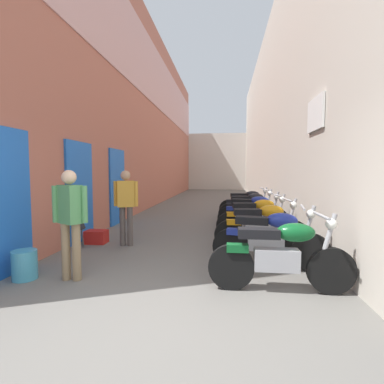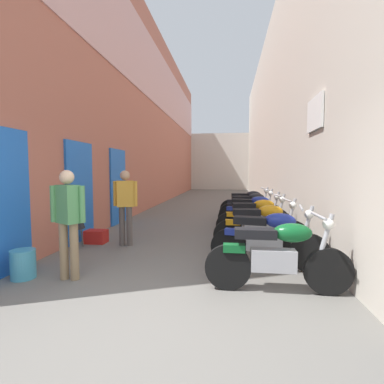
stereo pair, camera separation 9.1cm
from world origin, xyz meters
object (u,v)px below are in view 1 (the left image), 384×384
at_px(motorcycle_second, 270,237).
at_px(plastic_crate, 96,237).
at_px(pedestrian_mid_alley, 126,202).
at_px(pedestrian_by_doorway, 70,216).
at_px(motorcycle_third, 262,225).
at_px(motorcycle_seventh, 247,203).
at_px(motorcycle_fourth, 256,217).
at_px(motorcycle_sixth, 250,207).
at_px(motorcycle_nearest, 281,254).
at_px(motorcycle_fifth, 253,211).
at_px(water_jug_near_door, 25,265).
at_px(umbrella_leaning, 78,216).

relative_size(motorcycle_second, plastic_crate, 4.17).
bearing_deg(pedestrian_mid_alley, pedestrian_by_doorway, -93.57).
distance_m(motorcycle_third, motorcycle_seventh, 4.06).
xyz_separation_m(motorcycle_fourth, motorcycle_sixth, (-0.00, 1.90, 0.00)).
distance_m(pedestrian_mid_alley, plastic_crate, 1.06).
xyz_separation_m(motorcycle_third, motorcycle_fourth, (-0.00, 1.09, 0.00)).
xyz_separation_m(motorcycle_second, pedestrian_mid_alley, (-2.77, 1.10, 0.42)).
bearing_deg(pedestrian_mid_alley, motorcycle_nearest, -36.12).
bearing_deg(motorcycle_third, motorcycle_fifth, 90.00).
xyz_separation_m(motorcycle_fourth, motorcycle_seventh, (0.00, 2.97, 0.00)).
bearing_deg(motorcycle_sixth, motorcycle_fifth, -90.00).
bearing_deg(motorcycle_fourth, water_jug_near_door, -139.68).
relative_size(motorcycle_fourth, pedestrian_by_doorway, 1.18).
distance_m(motorcycle_fourth, water_jug_near_door, 4.70).
relative_size(motorcycle_fifth, umbrella_leaning, 1.91).
distance_m(pedestrian_by_doorway, plastic_crate, 2.28).
xyz_separation_m(water_jug_near_door, plastic_crate, (0.09, 2.11, -0.07)).
relative_size(motorcycle_fifth, motorcycle_seventh, 1.00).
bearing_deg(motorcycle_second, plastic_crate, 160.87).
xyz_separation_m(motorcycle_nearest, plastic_crate, (-3.49, 2.14, -0.36)).
bearing_deg(pedestrian_by_doorway, motorcycle_fourth, 45.86).
relative_size(motorcycle_nearest, pedestrian_by_doorway, 1.18).
bearing_deg(umbrella_leaning, motorcycle_fifth, 33.06).
distance_m(motorcycle_second, plastic_crate, 3.71).
height_order(motorcycle_fifth, motorcycle_sixth, same).
distance_m(motorcycle_second, motorcycle_seventh, 5.10).
height_order(motorcycle_third, pedestrian_mid_alley, pedestrian_mid_alley).
bearing_deg(motorcycle_third, motorcycle_seventh, 90.00).
height_order(motorcycle_second, motorcycle_third, same).
xyz_separation_m(motorcycle_nearest, motorcycle_fifth, (-0.00, 3.95, 0.00)).
bearing_deg(umbrella_leaning, water_jug_near_door, -89.28).
relative_size(motorcycle_sixth, umbrella_leaning, 1.91).
xyz_separation_m(motorcycle_fourth, motorcycle_fifth, (-0.00, 0.90, 0.00)).
relative_size(motorcycle_fifth, motorcycle_sixth, 1.00).
xyz_separation_m(pedestrian_mid_alley, plastic_crate, (-0.71, 0.11, -0.78)).
distance_m(motorcycle_seventh, umbrella_leaning, 5.70).
relative_size(motorcycle_fifth, water_jug_near_door, 4.39).
bearing_deg(motorcycle_fifth, motorcycle_sixth, 90.00).
height_order(motorcycle_nearest, motorcycle_fifth, same).
xyz_separation_m(motorcycle_third, pedestrian_mid_alley, (-2.77, 0.05, 0.42)).
relative_size(motorcycle_sixth, plastic_crate, 4.19).
distance_m(motorcycle_seventh, plastic_crate, 5.24).
bearing_deg(motorcycle_fourth, motorcycle_third, -90.00).
xyz_separation_m(motorcycle_third, motorcycle_fifth, (-0.00, 1.99, 0.00)).
bearing_deg(motorcycle_fourth, plastic_crate, -165.18).
relative_size(motorcycle_seventh, umbrella_leaning, 1.92).
distance_m(motorcycle_seventh, water_jug_near_door, 7.00).
distance_m(motorcycle_nearest, umbrella_leaning, 3.95).
distance_m(motorcycle_sixth, plastic_crate, 4.50).
distance_m(motorcycle_seventh, pedestrian_mid_alley, 4.89).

